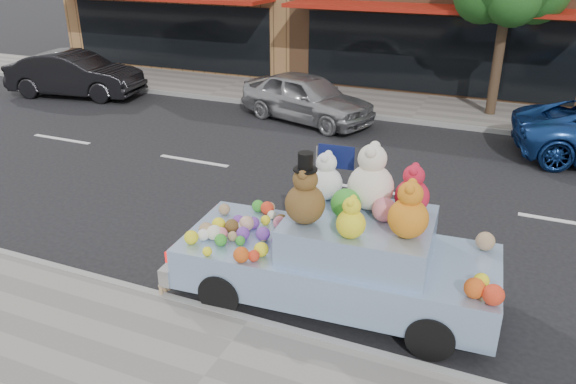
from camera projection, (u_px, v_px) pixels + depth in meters
The scene contains 7 objects.
ground at pixel (359, 188), 11.65m from camera, with size 120.00×120.00×0.00m, color black.
far_sidewalk at pixel (421, 108), 17.08m from camera, with size 60.00×3.00×0.12m, color gray.
near_kerb at pixel (250, 322), 7.42m from camera, with size 60.00×0.12×0.13m, color gray.
far_kerb at pixel (410, 121), 15.82m from camera, with size 60.00×0.12×0.13m, color gray.
car_silver at pixel (307, 97), 15.79m from camera, with size 1.61×4.01×1.37m, color #A5A5A9.
car_dark at pixel (75, 74), 18.37m from camera, with size 1.53×4.39×1.45m, color black.
art_car at pixel (339, 250), 7.66m from camera, with size 4.59×2.05×2.30m.
Camera 1 is at (2.87, -10.39, 4.65)m, focal length 35.00 mm.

